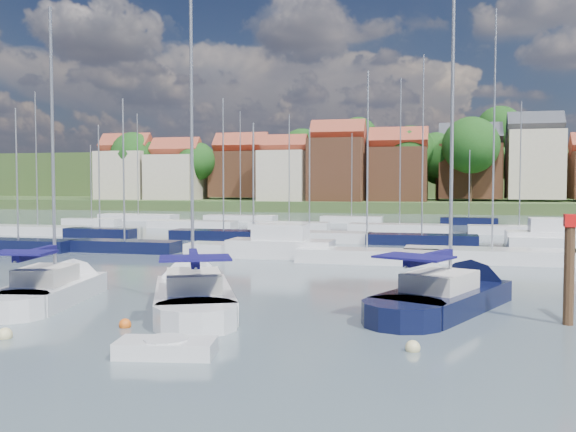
# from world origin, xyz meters

# --- Properties ---
(ground) EXTENTS (260.00, 260.00, 0.00)m
(ground) POSITION_xyz_m (0.00, 40.00, 0.00)
(ground) COLOR #424F5A
(ground) RESTS_ON ground
(sailboat_left) EXTENTS (4.23, 10.09, 13.39)m
(sailboat_left) POSITION_xyz_m (-10.79, 3.20, 0.36)
(sailboat_left) COLOR silver
(sailboat_left) RESTS_ON ground
(sailboat_centre) EXTENTS (7.20, 11.29, 15.06)m
(sailboat_centre) POSITION_xyz_m (-4.75, 3.46, 0.36)
(sailboat_centre) COLOR silver
(sailboat_centre) RESTS_ON ground
(sailboat_navy) EXTENTS (7.11, 11.49, 15.56)m
(sailboat_navy) POSITION_xyz_m (5.97, 5.79, 0.36)
(sailboat_navy) COLOR black
(sailboat_navy) RESTS_ON ground
(tender) EXTENTS (3.02, 1.79, 0.61)m
(tender) POSITION_xyz_m (-2.31, -4.38, 0.24)
(tender) COLOR silver
(tender) RESTS_ON ground
(timber_piling) EXTENTS (0.40, 0.40, 6.16)m
(timber_piling) POSITION_xyz_m (9.70, 2.84, 0.92)
(timber_piling) COLOR #4C331E
(timber_piling) RESTS_ON ground
(buoy_b) EXTENTS (0.49, 0.49, 0.49)m
(buoy_b) POSITION_xyz_m (-8.27, -3.68, 0.00)
(buoy_b) COLOR beige
(buoy_b) RESTS_ON ground
(buoy_c) EXTENTS (0.42, 0.42, 0.42)m
(buoy_c) POSITION_xyz_m (-5.26, -1.34, 0.00)
(buoy_c) COLOR #D85914
(buoy_c) RESTS_ON ground
(buoy_d) EXTENTS (0.45, 0.45, 0.45)m
(buoy_d) POSITION_xyz_m (4.58, -2.08, 0.00)
(buoy_d) COLOR beige
(buoy_d) RESTS_ON ground
(buoy_e) EXTENTS (0.43, 0.43, 0.43)m
(buoy_e) POSITION_xyz_m (6.10, 6.25, 0.00)
(buoy_e) COLOR beige
(buoy_e) RESTS_ON ground
(marina_field) EXTENTS (79.62, 41.41, 15.93)m
(marina_field) POSITION_xyz_m (1.91, 35.15, 0.43)
(marina_field) COLOR silver
(marina_field) RESTS_ON ground
(far_shore_town) EXTENTS (212.46, 90.00, 22.27)m
(far_shore_town) POSITION_xyz_m (2.23, 132.67, 4.61)
(far_shore_town) COLOR #3E4B25
(far_shore_town) RESTS_ON ground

